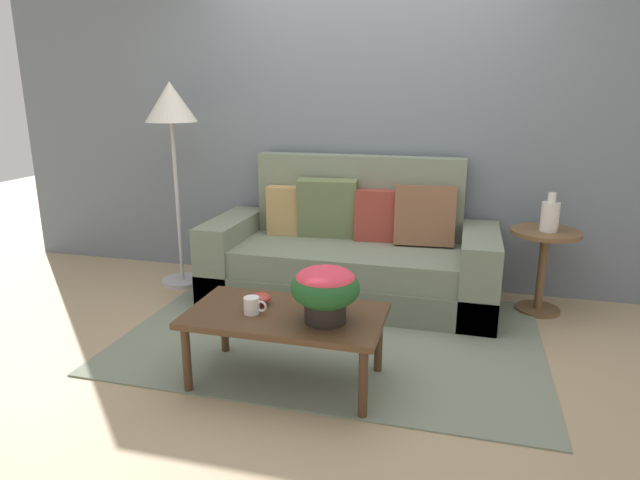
{
  "coord_description": "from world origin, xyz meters",
  "views": [
    {
      "loc": [
        0.77,
        -3.25,
        1.55
      ],
      "look_at": [
        -0.09,
        -0.05,
        0.64
      ],
      "focal_mm": 30.74,
      "sensor_mm": 36.0,
      "label": 1
    }
  ],
  "objects_px": {
    "coffee_table": "(285,320)",
    "table_vase": "(550,216)",
    "couch": "(351,257)",
    "coffee_mug": "(252,305)",
    "floor_lamp": "(171,117)",
    "snack_bowl": "(261,298)",
    "potted_plant": "(325,289)",
    "side_table": "(543,256)"
  },
  "relations": [
    {
      "from": "coffee_table",
      "to": "table_vase",
      "type": "distance_m",
      "value": 2.05
    },
    {
      "from": "potted_plant",
      "to": "table_vase",
      "type": "bearing_deg",
      "value": 49.79
    },
    {
      "from": "couch",
      "to": "table_vase",
      "type": "distance_m",
      "value": 1.44
    },
    {
      "from": "potted_plant",
      "to": "coffee_table",
      "type": "bearing_deg",
      "value": 167.38
    },
    {
      "from": "floor_lamp",
      "to": "coffee_mug",
      "type": "distance_m",
      "value": 2.0
    },
    {
      "from": "couch",
      "to": "coffee_mug",
      "type": "xyz_separation_m",
      "value": [
        -0.24,
        -1.39,
        0.13
      ]
    },
    {
      "from": "coffee_table",
      "to": "snack_bowl",
      "type": "bearing_deg",
      "value": 154.79
    },
    {
      "from": "coffee_mug",
      "to": "snack_bowl",
      "type": "height_order",
      "value": "coffee_mug"
    },
    {
      "from": "floor_lamp",
      "to": "table_vase",
      "type": "distance_m",
      "value": 2.87
    },
    {
      "from": "side_table",
      "to": "coffee_mug",
      "type": "relative_size",
      "value": 4.77
    },
    {
      "from": "side_table",
      "to": "floor_lamp",
      "type": "distance_m",
      "value": 2.94
    },
    {
      "from": "coffee_table",
      "to": "table_vase",
      "type": "height_order",
      "value": "table_vase"
    },
    {
      "from": "snack_bowl",
      "to": "table_vase",
      "type": "distance_m",
      "value": 2.11
    },
    {
      "from": "couch",
      "to": "potted_plant",
      "type": "height_order",
      "value": "couch"
    },
    {
      "from": "couch",
      "to": "floor_lamp",
      "type": "distance_m",
      "value": 1.75
    },
    {
      "from": "coffee_table",
      "to": "side_table",
      "type": "bearing_deg",
      "value": 44.35
    },
    {
      "from": "snack_bowl",
      "to": "couch",
      "type": "bearing_deg",
      "value": 78.96
    },
    {
      "from": "side_table",
      "to": "potted_plant",
      "type": "bearing_deg",
      "value": -129.6
    },
    {
      "from": "side_table",
      "to": "floor_lamp",
      "type": "xyz_separation_m",
      "value": [
        -2.79,
        -0.12,
        0.93
      ]
    },
    {
      "from": "side_table",
      "to": "snack_bowl",
      "type": "relative_size",
      "value": 5.14
    },
    {
      "from": "couch",
      "to": "snack_bowl",
      "type": "relative_size",
      "value": 18.21
    },
    {
      "from": "potted_plant",
      "to": "coffee_mug",
      "type": "relative_size",
      "value": 2.79
    },
    {
      "from": "side_table",
      "to": "potted_plant",
      "type": "distance_m",
      "value": 1.91
    },
    {
      "from": "side_table",
      "to": "snack_bowl",
      "type": "height_order",
      "value": "side_table"
    },
    {
      "from": "floor_lamp",
      "to": "coffee_mug",
      "type": "relative_size",
      "value": 12.74
    },
    {
      "from": "side_table",
      "to": "coffee_table",
      "type": "bearing_deg",
      "value": -135.65
    },
    {
      "from": "floor_lamp",
      "to": "potted_plant",
      "type": "bearing_deg",
      "value": -40.64
    },
    {
      "from": "potted_plant",
      "to": "table_vase",
      "type": "height_order",
      "value": "table_vase"
    },
    {
      "from": "side_table",
      "to": "table_vase",
      "type": "xyz_separation_m",
      "value": [
        0.01,
        -0.02,
        0.3
      ]
    },
    {
      "from": "couch",
      "to": "side_table",
      "type": "height_order",
      "value": "couch"
    },
    {
      "from": "table_vase",
      "to": "snack_bowl",
      "type": "bearing_deg",
      "value": -141.03
    },
    {
      "from": "couch",
      "to": "potted_plant",
      "type": "relative_size",
      "value": 6.07
    },
    {
      "from": "snack_bowl",
      "to": "floor_lamp",
      "type": "bearing_deg",
      "value": 133.84
    },
    {
      "from": "floor_lamp",
      "to": "potted_plant",
      "type": "relative_size",
      "value": 4.57
    },
    {
      "from": "coffee_table",
      "to": "floor_lamp",
      "type": "relative_size",
      "value": 0.65
    },
    {
      "from": "coffee_mug",
      "to": "table_vase",
      "type": "relative_size",
      "value": 0.47
    },
    {
      "from": "floor_lamp",
      "to": "coffee_mug",
      "type": "xyz_separation_m",
      "value": [
        1.17,
        -1.35,
        -0.9
      ]
    },
    {
      "from": "coffee_mug",
      "to": "table_vase",
      "type": "bearing_deg",
      "value": 41.82
    },
    {
      "from": "coffee_table",
      "to": "floor_lamp",
      "type": "distance_m",
      "value": 2.11
    },
    {
      "from": "coffee_mug",
      "to": "snack_bowl",
      "type": "bearing_deg",
      "value": 92.41
    },
    {
      "from": "floor_lamp",
      "to": "snack_bowl",
      "type": "height_order",
      "value": "floor_lamp"
    },
    {
      "from": "coffee_mug",
      "to": "floor_lamp",
      "type": "bearing_deg",
      "value": 130.99
    }
  ]
}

